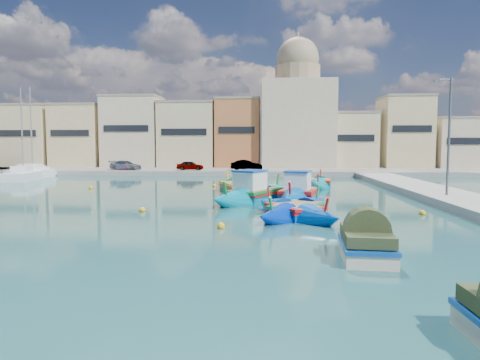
% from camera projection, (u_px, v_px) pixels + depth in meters
% --- Properties ---
extents(ground, '(160.00, 160.00, 0.00)m').
position_uv_depth(ground, '(159.00, 214.00, 23.04)').
color(ground, '#153E41').
rests_on(ground, ground).
extents(north_quay, '(80.00, 8.00, 0.60)m').
position_uv_depth(north_quay, '(222.00, 172.00, 54.84)').
color(north_quay, gray).
rests_on(north_quay, ground).
extents(north_townhouses, '(83.20, 7.87, 10.19)m').
position_uv_depth(north_townhouses, '(274.00, 136.00, 61.34)').
color(north_townhouses, '#C2B286').
rests_on(north_townhouses, ground).
extents(church_block, '(10.00, 10.00, 19.10)m').
position_uv_depth(church_block, '(297.00, 113.00, 61.47)').
color(church_block, '#C2AF91').
rests_on(church_block, ground).
extents(quay_street_lamp, '(1.18, 0.16, 8.00)m').
position_uv_depth(quay_street_lamp, '(448.00, 136.00, 27.50)').
color(quay_street_lamp, '#595B60').
rests_on(quay_street_lamp, ground).
extents(parked_cars, '(19.46, 2.26, 1.30)m').
position_uv_depth(parked_cars, '(184.00, 165.00, 53.58)').
color(parked_cars, '#4C1919').
rests_on(parked_cars, north_quay).
extents(luzzu_turquoise_cabin, '(6.55, 9.94, 3.23)m').
position_uv_depth(luzzu_turquoise_cabin, '(254.00, 195.00, 28.78)').
color(luzzu_turquoise_cabin, '#007C96').
rests_on(luzzu_turquoise_cabin, ground).
extents(luzzu_blue_cabin, '(4.27, 9.03, 3.11)m').
position_uv_depth(luzzu_blue_cabin, '(299.00, 195.00, 29.04)').
color(luzzu_blue_cabin, '#0057AC').
rests_on(luzzu_blue_cabin, ground).
extents(luzzu_cyan_mid, '(3.19, 8.43, 2.43)m').
position_uv_depth(luzzu_cyan_mid, '(319.00, 184.00, 38.40)').
color(luzzu_cyan_mid, '#00869A').
rests_on(luzzu_cyan_mid, ground).
extents(luzzu_green, '(5.41, 8.87, 2.74)m').
position_uv_depth(luzzu_green, '(239.00, 188.00, 33.94)').
color(luzzu_green, '#0B7340').
rests_on(luzzu_green, ground).
extents(luzzu_blue_south, '(5.47, 7.98, 2.33)m').
position_uv_depth(luzzu_blue_south, '(297.00, 211.00, 22.59)').
color(luzzu_blue_south, '#0029A9').
rests_on(luzzu_blue_south, ground).
extents(luzzu_cyan_south, '(5.31, 7.30, 2.29)m').
position_uv_depth(luzzu_cyan_south, '(294.00, 213.00, 22.12)').
color(luzzu_cyan_south, '#0043A9').
rests_on(luzzu_cyan_south, ground).
extents(tender_near, '(1.84, 3.09, 1.47)m').
position_uv_depth(tender_near, '(366.00, 245.00, 14.09)').
color(tender_near, beige).
rests_on(tender_near, ground).
extents(yacht_north, '(3.00, 8.38, 10.97)m').
position_uv_depth(yacht_north, '(40.00, 174.00, 49.19)').
color(yacht_north, white).
rests_on(yacht_north, ground).
extents(yacht_midnorth, '(3.38, 7.63, 10.46)m').
position_uv_depth(yacht_midnorth, '(28.00, 176.00, 46.12)').
color(yacht_midnorth, white).
rests_on(yacht_midnorth, ground).
extents(mooring_buoys, '(23.85, 22.86, 0.36)m').
position_uv_depth(mooring_buoys, '(217.00, 196.00, 30.48)').
color(mooring_buoys, '#F6AD19').
rests_on(mooring_buoys, ground).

